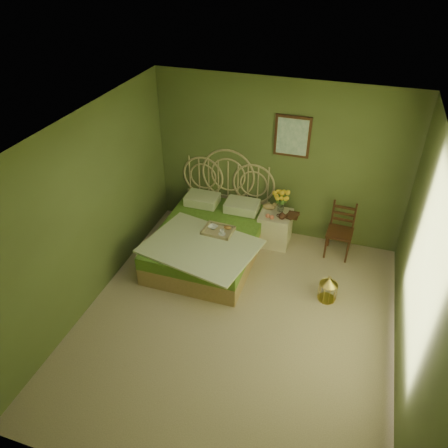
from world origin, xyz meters
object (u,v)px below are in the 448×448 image
(bed, at_px, (210,238))
(chair, at_px, (341,226))
(nightstand, at_px, (276,224))
(birdcage, at_px, (328,289))

(bed, relative_size, chair, 2.54)
(bed, xyz_separation_m, nightstand, (0.91, 0.63, 0.05))
(bed, height_order, birdcage, bed)
(nightstand, height_order, chair, nightstand)
(bed, distance_m, chair, 2.05)
(chair, bearing_deg, birdcage, -88.04)
(chair, relative_size, birdcage, 2.35)
(bed, relative_size, nightstand, 2.27)
(bed, distance_m, birdcage, 1.97)
(bed, distance_m, nightstand, 1.11)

